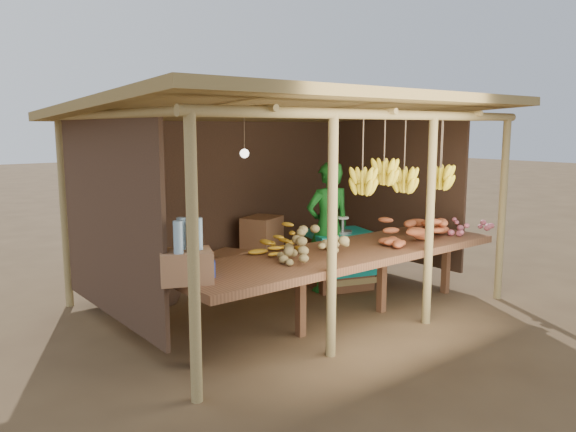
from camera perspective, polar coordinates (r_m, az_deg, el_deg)
ground at (r=6.84m, az=0.00°, el=-8.72°), size 60.00×60.00×0.00m
stall_structure at (r=6.56m, az=0.08°, el=7.57°), size 4.70×3.50×2.43m
counter at (r=5.96m, az=5.74°, el=-4.07°), size 3.90×1.05×0.80m
potato_heap at (r=5.57m, az=3.11°, el=-2.42°), size 0.90×0.54×0.36m
sweet_potato_heap at (r=6.62m, az=12.74°, el=-0.80°), size 1.17×0.82×0.36m
onion_heap at (r=7.23m, az=17.89°, el=-0.24°), size 0.76×0.49×0.35m
banana_pile at (r=5.76m, az=-0.32°, el=-2.12°), size 0.59×0.43×0.34m
tomato_basin at (r=4.92m, az=-9.72°, el=-5.19°), size 0.40×0.40×0.21m
bottle_box at (r=4.77m, az=-10.33°, el=-4.20°), size 0.53×0.48×0.54m
vendor at (r=7.13m, az=4.10°, el=-1.14°), size 0.68×0.53×1.66m
tarp_crate at (r=7.40m, az=5.22°, el=-4.21°), size 0.99×0.92×0.97m
carton_stack at (r=7.74m, az=-3.80°, el=-3.81°), size 1.22×0.58×0.84m
burlap_sacks at (r=6.81m, az=-14.24°, el=-6.70°), size 0.89×0.46×0.63m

